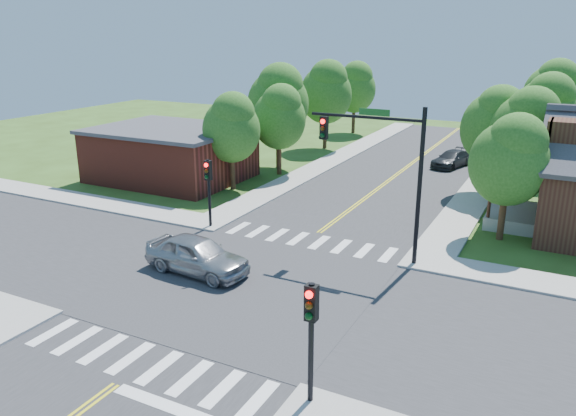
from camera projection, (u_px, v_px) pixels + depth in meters
The scene contains 25 objects.
ground at pixel (245, 289), 23.33m from camera, with size 100.00×100.00×0.00m, color #334C17.
road_ns at pixel (245, 288), 23.32m from camera, with size 10.00×90.00×0.04m, color #2D2D30.
road_ew at pixel (245, 288), 23.32m from camera, with size 90.00×10.00×0.04m, color #2D2D30.
intersection_patch at pixel (245, 289), 23.33m from camera, with size 10.20×10.20×0.06m, color #2D2D30.
sidewalk_nw at pixel (177, 168), 43.61m from camera, with size 40.00×40.00×0.14m.
crosswalk_north at pixel (308, 240), 28.57m from camera, with size 8.85×2.00×0.01m.
crosswalk_south at pixel (145, 363), 18.06m from camera, with size 8.85×2.00×0.01m.
centerline at pixel (245, 288), 23.31m from camera, with size 0.30×90.00×0.01m.
stop_bar at pixel (180, 412), 15.79m from camera, with size 4.60×0.45×0.09m, color white.
signal_mast_ne at pixel (384, 158), 24.90m from camera, with size 5.30×0.42×7.20m.
signal_pole_se at pixel (311, 322), 15.32m from camera, with size 0.34×0.42×3.80m.
signal_pole_nw at pixel (208, 181), 29.69m from camera, with size 0.34×0.42×3.80m.
building_nw at pixel (171, 153), 40.14m from camera, with size 10.40×8.40×3.73m.
tree_e_a at pixel (511, 158), 27.49m from camera, with size 3.86×3.66×6.56m.
tree_e_b at pixel (527, 128), 33.27m from camera, with size 4.26×4.04×7.23m.
tree_e_c at pixel (546, 109), 39.62m from camera, with size 4.46×4.24×7.58m.
tree_e_d at pixel (553, 92), 47.54m from camera, with size 4.77×4.53×8.11m.
tree_w_a at pixel (232, 126), 36.64m from camera, with size 3.87×3.67×6.57m.
tree_w_b at pixel (279, 100), 42.39m from camera, with size 4.74×4.50×8.05m.
tree_w_c at pixel (326, 91), 49.53m from camera, with size 4.67×4.43×7.93m.
tree_w_d at pixel (355, 86), 57.34m from camera, with size 4.35×4.13×7.39m.
tree_house at pixel (496, 124), 35.31m from camera, with size 4.19×3.98×7.12m.
tree_bldg at pixel (280, 115), 40.53m from camera, with size 3.95×3.76×6.72m.
car_silver at pixel (197, 256), 24.58m from camera, with size 5.04×2.35×1.67m, color #A2A4A9.
car_dgrey at pixel (452, 159), 43.90m from camera, with size 2.90×4.64×1.25m, color #27292B.
Camera 1 is at (11.28, -18.06, 10.25)m, focal length 35.00 mm.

